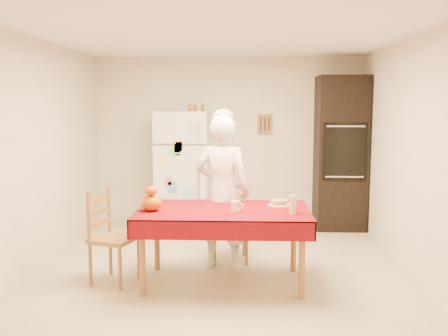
# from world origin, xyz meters

# --- Properties ---
(floor) EXTENTS (4.50, 4.50, 0.00)m
(floor) POSITION_xyz_m (0.00, 0.00, 0.00)
(floor) COLOR tan
(floor) RESTS_ON ground
(room_shell) EXTENTS (4.02, 4.52, 2.51)m
(room_shell) POSITION_xyz_m (0.00, 0.00, 1.62)
(room_shell) COLOR #EEDFC8
(room_shell) RESTS_ON ground
(refrigerator) EXTENTS (0.75, 0.74, 1.70)m
(refrigerator) POSITION_xyz_m (-0.65, 1.88, 0.85)
(refrigerator) COLOR white
(refrigerator) RESTS_ON floor
(oven_cabinet) EXTENTS (0.70, 0.62, 2.20)m
(oven_cabinet) POSITION_xyz_m (1.63, 1.93, 1.10)
(oven_cabinet) COLOR black
(oven_cabinet) RESTS_ON floor
(dining_table) EXTENTS (1.70, 1.00, 0.76)m
(dining_table) POSITION_xyz_m (0.04, -0.44, 0.69)
(dining_table) COLOR brown
(dining_table) RESTS_ON floor
(chair_far) EXTENTS (0.45, 0.43, 0.95)m
(chair_far) POSITION_xyz_m (0.07, 0.37, 0.51)
(chair_far) COLOR brown
(chair_far) RESTS_ON floor
(chair_left) EXTENTS (0.51, 0.52, 0.95)m
(chair_left) POSITION_xyz_m (-1.12, -0.43, 0.51)
(chair_left) COLOR brown
(chair_left) RESTS_ON floor
(seated_woman) EXTENTS (0.71, 0.58, 1.69)m
(seated_woman) POSITION_xyz_m (0.01, 0.05, 0.85)
(seated_woman) COLOR white
(seated_woman) RESTS_ON floor
(coffee_mug) EXTENTS (0.08, 0.08, 0.10)m
(coffee_mug) POSITION_xyz_m (0.16, -0.53, 0.81)
(coffee_mug) COLOR white
(coffee_mug) RESTS_ON dining_table
(pumpkin_lower) EXTENTS (0.20, 0.20, 0.15)m
(pumpkin_lower) POSITION_xyz_m (-0.66, -0.54, 0.84)
(pumpkin_lower) COLOR red
(pumpkin_lower) RESTS_ON dining_table
(pumpkin_upper) EXTENTS (0.12, 0.12, 0.09)m
(pumpkin_upper) POSITION_xyz_m (-0.66, -0.54, 0.96)
(pumpkin_upper) COLOR #E33A05
(pumpkin_upper) RESTS_ON pumpkin_lower
(wine_glass) EXTENTS (0.07, 0.07, 0.18)m
(wine_glass) POSITION_xyz_m (0.71, -0.61, 0.85)
(wine_glass) COLOR silver
(wine_glass) RESTS_ON dining_table
(bread_plate) EXTENTS (0.24, 0.24, 0.02)m
(bread_plate) POSITION_xyz_m (0.61, -0.27, 0.77)
(bread_plate) COLOR white
(bread_plate) RESTS_ON dining_table
(bread_loaf) EXTENTS (0.18, 0.10, 0.06)m
(bread_loaf) POSITION_xyz_m (0.61, -0.27, 0.81)
(bread_loaf) COLOR #A1804F
(bread_loaf) RESTS_ON bread_plate
(spice_jar_left) EXTENTS (0.05, 0.05, 0.10)m
(spice_jar_left) POSITION_xyz_m (-0.55, 1.93, 1.75)
(spice_jar_left) COLOR #90551A
(spice_jar_left) RESTS_ON refrigerator
(spice_jar_mid) EXTENTS (0.05, 0.05, 0.10)m
(spice_jar_mid) POSITION_xyz_m (-0.47, 1.93, 1.75)
(spice_jar_mid) COLOR #914E1A
(spice_jar_mid) RESTS_ON refrigerator
(spice_jar_right) EXTENTS (0.05, 0.05, 0.10)m
(spice_jar_right) POSITION_xyz_m (-0.36, 1.93, 1.75)
(spice_jar_right) COLOR brown
(spice_jar_right) RESTS_ON refrigerator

